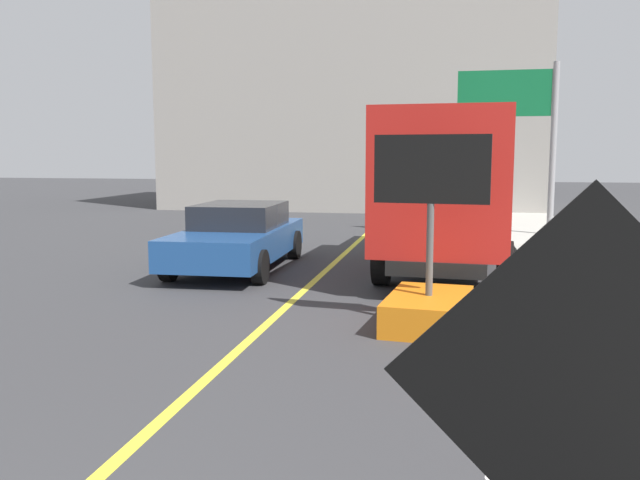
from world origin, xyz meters
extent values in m
cube|color=yellow|center=(0.00, 6.00, 0.00)|extent=(0.14, 36.00, 0.01)
cube|color=orange|center=(3.13, 1.66, 1.52)|extent=(1.56, 0.05, 1.56)
cube|color=black|center=(3.13, 1.64, 1.52)|extent=(1.63, 0.03, 1.63)
cube|color=black|center=(3.13, 1.68, 1.52)|extent=(0.28, 0.01, 0.52)
cube|color=orange|center=(2.28, 8.21, 0.23)|extent=(1.28, 1.91, 0.45)
cylinder|color=#4C4C4C|center=(2.28, 8.21, 1.10)|extent=(0.10, 0.10, 1.30)
cube|color=black|center=(2.28, 8.21, 2.23)|extent=(1.60, 0.25, 0.95)
sphere|color=yellow|center=(2.84, 8.21, 2.23)|extent=(0.09, 0.09, 0.09)
sphere|color=yellow|center=(2.54, 8.24, 2.23)|extent=(0.09, 0.09, 0.09)
sphere|color=yellow|center=(2.24, 8.27, 2.23)|extent=(0.09, 0.09, 0.09)
sphere|color=yellow|center=(1.94, 8.30, 2.23)|extent=(0.09, 0.09, 0.09)
sphere|color=yellow|center=(1.77, 8.32, 2.41)|extent=(0.09, 0.09, 0.09)
sphere|color=yellow|center=(1.77, 8.32, 2.04)|extent=(0.09, 0.09, 0.09)
cube|color=black|center=(2.54, 13.34, 0.57)|extent=(2.03, 7.67, 0.25)
cube|color=silver|center=(2.68, 16.07, 1.65)|extent=(2.43, 2.25, 1.90)
cube|color=red|center=(2.47, 12.17, 1.96)|extent=(2.59, 5.28, 2.52)
cylinder|color=black|center=(1.57, 15.98, 0.45)|extent=(0.33, 0.91, 0.90)
cylinder|color=black|center=(3.78, 15.86, 0.45)|extent=(0.33, 0.91, 0.90)
cylinder|color=black|center=(1.31, 11.12, 0.45)|extent=(0.33, 0.91, 0.90)
cylinder|color=black|center=(3.52, 11.00, 0.45)|extent=(0.33, 0.91, 0.90)
cube|color=navy|center=(-1.89, 12.24, 0.58)|extent=(2.03, 4.80, 0.60)
cube|color=black|center=(-1.90, 12.48, 1.13)|extent=(1.73, 2.18, 0.50)
cylinder|color=black|center=(-0.94, 10.70, 0.33)|extent=(0.24, 0.67, 0.66)
cylinder|color=black|center=(-2.75, 10.65, 0.33)|extent=(0.24, 0.67, 0.66)
cylinder|color=black|center=(-1.03, 13.83, 0.33)|extent=(0.24, 0.67, 0.66)
cylinder|color=black|center=(-2.84, 13.78, 0.33)|extent=(0.24, 0.67, 0.66)
cylinder|color=gray|center=(5.33, 18.81, 2.50)|extent=(0.18, 0.18, 5.00)
cube|color=#0F6033|center=(3.93, 18.83, 4.15)|extent=(2.60, 0.10, 1.30)
cube|color=white|center=(3.93, 18.87, 4.15)|extent=(1.82, 0.04, 0.18)
cube|color=gray|center=(-1.95, 30.19, 4.64)|extent=(16.47, 8.50, 9.29)
cube|color=black|center=(2.55, 5.97, 0.01)|extent=(0.36, 0.36, 0.03)
cone|color=orange|center=(2.55, 5.97, 0.38)|extent=(0.28, 0.28, 0.70)
cylinder|color=white|center=(2.55, 5.97, 0.42)|extent=(0.19, 0.19, 0.08)
camera|label=1|loc=(2.59, -1.10, 2.43)|focal=37.23mm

